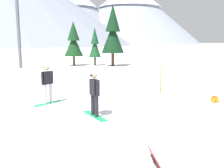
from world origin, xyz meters
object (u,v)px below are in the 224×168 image
(snowboarder_background, at_px, (47,83))
(loose_snowboard_near_right, at_px, (157,163))
(trail_marker_pole, at_px, (161,79))
(backpack_orange, at_px, (215,99))
(pine_tree_young, at_px, (74,42))
(pine_tree_leaning, at_px, (113,33))
(pine_tree_slender, at_px, (95,45))
(snowboarder_midground, at_px, (95,93))
(ski_lift_tower, at_px, (17,15))

(snowboarder_background, xyz_separation_m, loose_snowboard_near_right, (1.09, -7.12, -0.81))
(loose_snowboard_near_right, bearing_deg, trail_marker_pole, 53.80)
(backpack_orange, bearing_deg, pine_tree_young, 92.59)
(pine_tree_leaning, bearing_deg, pine_tree_slender, 134.41)
(snowboarder_midground, height_order, pine_tree_leaning, pine_tree_leaning)
(snowboarder_midground, xyz_separation_m, snowboarder_background, (-1.26, 2.75, 0.05))
(backpack_orange, relative_size, pine_tree_leaning, 0.08)
(pine_tree_slender, bearing_deg, pine_tree_leaning, -45.59)
(trail_marker_pole, height_order, pine_tree_slender, pine_tree_slender)
(backpack_orange, xyz_separation_m, pine_tree_slender, (1.45, 19.76, 2.35))
(loose_snowboard_near_right, bearing_deg, pine_tree_leaning, 67.39)
(loose_snowboard_near_right, relative_size, trail_marker_pole, 1.10)
(loose_snowboard_near_right, distance_m, pine_tree_slender, 25.17)
(loose_snowboard_near_right, distance_m, pine_tree_young, 25.38)
(pine_tree_slender, xyz_separation_m, ski_lift_tower, (-8.49, 0.53, 3.20))
(snowboarder_background, xyz_separation_m, trail_marker_pole, (6.21, -0.13, -0.19))
(backpack_orange, bearing_deg, loose_snowboard_near_right, -146.37)
(snowboarder_background, bearing_deg, loose_snowboard_near_right, -81.29)
(snowboarder_background, distance_m, pine_tree_young, 18.78)
(snowboarder_midground, distance_m, snowboarder_background, 3.03)
(pine_tree_leaning, bearing_deg, snowboarder_background, -124.41)
(snowboarder_background, bearing_deg, pine_tree_young, 70.15)
(trail_marker_pole, bearing_deg, pine_tree_young, 89.56)
(ski_lift_tower, bearing_deg, trail_marker_pole, -71.07)
(snowboarder_background, relative_size, ski_lift_tower, 0.18)
(snowboarder_background, bearing_deg, ski_lift_tower, 89.22)
(loose_snowboard_near_right, distance_m, trail_marker_pole, 8.68)
(pine_tree_slender, relative_size, pine_tree_young, 0.87)
(loose_snowboard_near_right, height_order, pine_tree_slender, pine_tree_slender)
(pine_tree_leaning, bearing_deg, snowboarder_midground, -116.98)
(pine_tree_slender, distance_m, pine_tree_leaning, 2.69)
(pine_tree_slender, xyz_separation_m, pine_tree_leaning, (1.62, -1.65, 1.37))
(snowboarder_midground, relative_size, pine_tree_slender, 0.38)
(backpack_orange, distance_m, pine_tree_young, 20.78)
(pine_tree_leaning, distance_m, ski_lift_tower, 10.50)
(loose_snowboard_near_right, distance_m, pine_tree_leaning, 24.35)
(snowboarder_background, bearing_deg, trail_marker_pole, -1.18)
(loose_snowboard_near_right, bearing_deg, snowboarder_midground, 87.84)
(snowboarder_midground, distance_m, pine_tree_leaning, 20.25)
(snowboarder_midground, bearing_deg, pine_tree_young, 75.95)
(snowboarder_background, xyz_separation_m, pine_tree_young, (6.34, 17.57, 1.90))
(snowboarder_background, bearing_deg, pine_tree_leaning, 55.59)
(backpack_orange, distance_m, trail_marker_pole, 3.13)
(snowboarder_midground, relative_size, pine_tree_young, 0.33)
(snowboarder_midground, bearing_deg, backpack_orange, -2.39)
(trail_marker_pole, bearing_deg, pine_tree_slender, 81.52)
(trail_marker_pole, bearing_deg, snowboarder_background, 178.82)
(snowboarder_midground, height_order, backpack_orange, snowboarder_midground)
(trail_marker_pole, xyz_separation_m, pine_tree_slender, (2.52, 16.88, 1.71))
(loose_snowboard_near_right, height_order, pine_tree_young, pine_tree_young)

